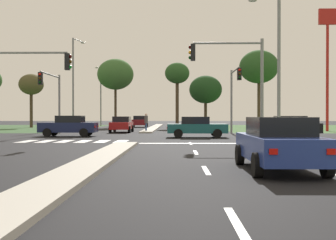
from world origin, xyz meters
TOP-DOWN VIEW (x-y plane):
  - ground_plane at (0.00, 30.00)m, footprint 200.00×200.00m
  - median_island_near at (0.00, 11.00)m, footprint 1.20×22.00m
  - median_island_far at (0.00, 55.00)m, footprint 1.20×36.00m
  - lane_dash_near at (3.50, 5.00)m, footprint 0.14×2.00m
  - lane_dash_second at (3.50, 11.00)m, footprint 0.14×2.00m
  - lane_dash_third at (3.50, 17.00)m, footprint 0.14×2.00m
  - lane_dash_fourth at (3.50, 23.00)m, footprint 0.14×2.00m
  - edge_line_right at (6.85, 12.00)m, footprint 0.14×24.00m
  - stop_bar_near at (3.80, 23.00)m, footprint 6.40×0.50m
  - crosswalk_bar_near at (-6.40, 24.80)m, footprint 0.70×2.80m
  - crosswalk_bar_second at (-5.25, 24.80)m, footprint 0.70×2.80m
  - crosswalk_bar_third at (-4.10, 24.80)m, footprint 0.70×2.80m
  - crosswalk_bar_fourth at (-2.95, 24.80)m, footprint 0.70×2.80m
  - crosswalk_bar_fifth at (-1.80, 24.80)m, footprint 0.70×2.80m
  - crosswalk_bar_sixth at (-0.65, 24.80)m, footprint 0.70×2.80m
  - car_maroon_near at (-2.20, 57.82)m, footprint 2.07×4.28m
  - car_blue_third at (5.55, 10.99)m, footprint 1.97×4.62m
  - car_red_fourth at (-2.40, 39.28)m, footprint 1.97×4.60m
  - car_teal_fifth at (4.20, 29.79)m, footprint 4.32×2.03m
  - car_black_sixth at (10.87, 30.04)m, footprint 4.54×1.95m
  - car_navy_seventh at (-5.41, 31.14)m, footprint 4.28×1.96m
  - traffic_signal_near_right at (6.12, 23.40)m, footprint 4.30×0.32m
  - traffic_signal_near_left at (-6.01, 23.40)m, footprint 4.38×0.32m
  - traffic_signal_far_right at (7.60, 34.82)m, footprint 0.32×4.90m
  - traffic_signal_far_left at (-7.60, 34.42)m, footprint 0.32×5.69m
  - street_lamp_second at (8.74, 24.86)m, footprint 1.61×2.23m
  - street_lamp_third at (-8.80, 47.26)m, footprint 1.05×2.33m
  - street_lamp_fourth at (-8.89, 65.05)m, footprint 0.66×2.04m
  - pedestrian_at_median at (-0.15, 40.11)m, footprint 0.34×0.34m
  - fastfood_pole_sign at (18.09, 42.58)m, footprint 1.80×0.40m
  - treeline_second at (-16.51, 55.69)m, footprint 3.26×3.26m
  - treeline_third at (-5.70, 58.93)m, footprint 5.08×5.08m
  - treeline_fourth at (2.94, 56.01)m, footprint 3.27×3.27m
  - treeline_fifth at (7.12, 61.51)m, footprint 4.76×4.76m
  - treeline_sixth at (14.27, 58.50)m, footprint 5.41×5.41m

SIDE VIEW (x-z plane):
  - ground_plane at x=0.00m, z-range 0.00..0.00m
  - lane_dash_near at x=3.50m, z-range 0.00..0.01m
  - lane_dash_second at x=3.50m, z-range 0.00..0.01m
  - lane_dash_third at x=3.50m, z-range 0.00..0.01m
  - lane_dash_fourth at x=3.50m, z-range 0.00..0.01m
  - edge_line_right at x=6.85m, z-range 0.00..0.01m
  - stop_bar_near at x=3.80m, z-range 0.00..0.01m
  - crosswalk_bar_near at x=-6.40m, z-range 0.00..0.01m
  - crosswalk_bar_second at x=-5.25m, z-range 0.00..0.01m
  - crosswalk_bar_third at x=-4.10m, z-range 0.00..0.01m
  - crosswalk_bar_fourth at x=-2.95m, z-range 0.00..0.01m
  - crosswalk_bar_fifth at x=-1.80m, z-range 0.00..0.01m
  - crosswalk_bar_sixth at x=-0.65m, z-range 0.00..0.01m
  - median_island_near at x=0.00m, z-range 0.00..0.14m
  - median_island_far at x=0.00m, z-range 0.00..0.14m
  - car_teal_fifth at x=4.20m, z-range 0.02..1.52m
  - car_red_fourth at x=-2.40m, z-range 0.02..1.52m
  - car_blue_third at x=5.55m, z-range 0.02..1.54m
  - car_black_sixth at x=10.87m, z-range 0.02..1.57m
  - car_navy_seventh at x=-5.41m, z-range 0.01..1.59m
  - car_maroon_near at x=-2.20m, z-range 0.02..1.59m
  - pedestrian_at_median at x=-0.15m, z-range 0.31..1.95m
  - traffic_signal_far_left at x=-7.60m, z-range 1.05..6.23m
  - traffic_signal_near_left at x=-6.01m, z-range 1.02..6.47m
  - traffic_signal_far_right at x=7.60m, z-range 1.07..6.64m
  - traffic_signal_near_right at x=6.12m, z-range 1.08..7.05m
  - street_lamp_fourth at x=-8.89m, z-range 0.52..9.56m
  - street_lamp_second at x=8.74m, z-range 0.58..9.79m
  - treeline_fifth at x=7.12m, z-range 1.66..9.09m
  - treeline_second at x=-16.51m, z-range 2.10..9.24m
  - street_lamp_third at x=-8.80m, z-range 0.57..10.92m
  - treeline_fourth at x=2.94m, z-range 2.77..11.42m
  - treeline_third at x=-5.70m, z-range 2.59..12.14m
  - treeline_sixth at x=14.27m, z-range 2.99..13.65m
  - fastfood_pole_sign at x=18.09m, z-range 2.78..15.18m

